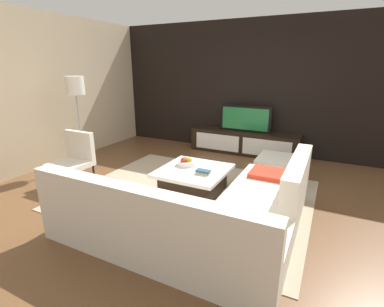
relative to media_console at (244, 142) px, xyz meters
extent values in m
plane|color=brown|center=(0.00, -2.40, -0.25)|extent=(14.00, 14.00, 0.00)
cube|color=black|center=(0.00, 0.30, 1.15)|extent=(6.40, 0.12, 2.80)
cube|color=beige|center=(-3.20, -2.20, 1.15)|extent=(0.12, 5.20, 2.80)
cube|color=tan|center=(-0.10, -2.40, -0.24)|extent=(3.41, 2.77, 0.01)
cube|color=black|center=(0.00, 0.00, 0.00)|extent=(2.35, 0.47, 0.50)
cube|color=white|center=(-0.54, -0.24, 0.00)|extent=(1.00, 0.01, 0.35)
cube|color=white|center=(0.54, -0.24, 0.00)|extent=(1.00, 0.01, 0.35)
cube|color=black|center=(0.00, 0.00, 0.53)|extent=(1.11, 0.05, 0.55)
cube|color=#1E7238|center=(0.00, -0.03, 0.53)|extent=(1.00, 0.01, 0.46)
cube|color=silver|center=(0.20, -3.70, -0.04)|extent=(2.54, 0.85, 0.43)
cube|color=silver|center=(0.20, -4.03, 0.38)|extent=(2.54, 0.18, 0.40)
cube|color=silver|center=(1.05, -2.54, -0.04)|extent=(0.85, 1.45, 0.43)
cube|color=silver|center=(1.38, -2.54, 0.38)|extent=(0.18, 1.45, 0.40)
cube|color=red|center=(-0.56, -3.70, 0.29)|extent=(0.36, 0.20, 0.22)
cube|color=red|center=(1.05, -2.18, 0.21)|extent=(0.60, 0.44, 0.06)
cube|color=black|center=(-0.10, -2.30, -0.08)|extent=(0.79, 0.80, 0.33)
cube|color=white|center=(-0.10, -2.30, 0.10)|extent=(0.98, 1.00, 0.05)
cylinder|color=black|center=(-2.16, -3.22, -0.06)|extent=(0.04, 0.04, 0.38)
cylinder|color=black|center=(-1.68, -3.22, -0.06)|extent=(0.04, 0.04, 0.38)
cylinder|color=black|center=(-2.16, -2.76, -0.06)|extent=(0.04, 0.04, 0.38)
cylinder|color=black|center=(-1.68, -2.76, -0.06)|extent=(0.04, 0.04, 0.38)
cube|color=silver|center=(-1.92, -2.99, 0.13)|extent=(0.56, 0.54, 0.08)
cube|color=silver|center=(-1.92, -2.76, 0.40)|extent=(0.56, 0.08, 0.45)
cylinder|color=#A5A5AA|center=(-2.48, -2.22, -0.24)|extent=(0.28, 0.28, 0.02)
cylinder|color=#A5A5AA|center=(-2.48, -2.22, 0.45)|extent=(0.03, 0.03, 1.35)
cylinder|color=white|center=(-2.48, -2.22, 1.28)|extent=(0.32, 0.32, 0.32)
cube|color=silver|center=(0.97, -1.21, -0.05)|extent=(0.70, 0.70, 0.40)
cylinder|color=silver|center=(-0.28, -2.20, 0.17)|extent=(0.28, 0.28, 0.07)
sphere|color=gold|center=(-0.23, -2.20, 0.22)|extent=(0.09, 0.09, 0.09)
sphere|color=#4C8C33|center=(-0.31, -2.16, 0.22)|extent=(0.08, 0.08, 0.08)
sphere|color=#B23326|center=(-0.30, -2.24, 0.22)|extent=(0.10, 0.10, 0.10)
cube|color=#CCB78C|center=(0.11, -2.41, 0.15)|extent=(0.17, 0.12, 0.03)
cube|color=#2D516B|center=(0.11, -2.42, 0.18)|extent=(0.20, 0.10, 0.03)
camera|label=1|loc=(1.64, -5.83, 1.61)|focal=26.20mm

